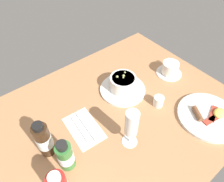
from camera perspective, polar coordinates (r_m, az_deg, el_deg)
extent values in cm
cube|color=#A8754C|center=(90.84, 0.36, -7.56)|extent=(110.00, 84.00, 3.00)
cylinder|color=silver|center=(99.16, 2.96, 0.44)|extent=(21.62, 21.62, 1.20)
cylinder|color=silver|center=(96.18, 3.05, 2.15)|extent=(12.19, 12.19, 7.15)
cylinder|color=beige|center=(94.24, 3.12, 3.34)|extent=(10.48, 10.48, 1.60)
sphere|color=#939959|center=(93.92, 1.42, 3.98)|extent=(1.25, 1.25, 1.25)
sphere|color=#939959|center=(93.63, 3.13, 3.75)|extent=(0.84, 0.84, 0.84)
sphere|color=#939959|center=(96.24, 3.59, 5.16)|extent=(0.90, 0.90, 0.90)
sphere|color=#939959|center=(94.49, 3.21, 4.23)|extent=(1.28, 1.28, 1.28)
cube|color=silver|center=(86.89, -7.80, -10.09)|extent=(12.68, 19.26, 0.30)
cube|color=silver|center=(87.35, -7.53, -9.11)|extent=(2.22, 14.05, 0.50)
cube|color=silver|center=(83.63, -4.51, -12.62)|extent=(2.46, 3.75, 0.40)
cube|color=silver|center=(86.70, -9.09, -10.04)|extent=(1.94, 13.04, 0.50)
ellipsoid|color=silver|center=(83.27, -6.45, -13.24)|extent=(2.40, 4.00, 0.60)
cylinder|color=silver|center=(111.89, 15.46, 4.91)|extent=(13.04, 13.04, 0.90)
cylinder|color=silver|center=(109.73, 15.81, 6.23)|extent=(8.34, 8.34, 5.90)
cylinder|color=#2F2210|center=(108.22, 16.07, 7.20)|extent=(7.09, 7.09, 1.00)
torus|color=silver|center=(113.39, 15.34, 8.05)|extent=(2.87, 3.31, 3.60)
cylinder|color=silver|center=(93.99, 12.76, -2.76)|extent=(4.55, 4.55, 4.91)
cone|color=silver|center=(92.84, 11.76, -1.58)|extent=(2.34, 2.65, 2.30)
cylinder|color=white|center=(83.20, 4.87, -13.67)|extent=(6.12, 6.12, 0.40)
cylinder|color=white|center=(80.18, 5.03, -12.44)|extent=(0.80, 0.80, 6.57)
cylinder|color=white|center=(72.68, 5.49, -8.87)|extent=(4.88, 4.88, 11.25)
cylinder|color=#F2EEBD|center=(74.08, 5.39, -9.60)|extent=(4.00, 4.00, 6.75)
cylinder|color=#337233|center=(75.10, -12.73, -17.18)|extent=(5.50, 5.50, 12.41)
cylinder|color=white|center=(75.32, -12.70, -17.26)|extent=(5.61, 5.61, 4.71)
cylinder|color=black|center=(68.75, -13.74, -14.50)|extent=(3.57, 3.57, 2.17)
cylinder|color=silver|center=(65.09, -15.72, -22.11)|extent=(3.82, 3.82, 1.54)
cylinder|color=#382314|center=(78.31, -18.27, -12.81)|extent=(5.52, 5.52, 15.29)
cylinder|color=silver|center=(78.57, -18.22, -12.92)|extent=(5.63, 5.63, 5.81)
cylinder|color=black|center=(71.33, -19.88, -9.26)|extent=(3.59, 3.59, 1.96)
cylinder|color=silver|center=(97.84, 25.02, -6.34)|extent=(25.79, 25.79, 1.40)
cube|color=#AC3828|center=(96.27, 26.02, -7.01)|extent=(9.27, 3.82, 0.60)
cube|color=#A73828|center=(98.33, 26.20, -5.64)|extent=(9.26, 5.47, 0.60)
cylinder|color=brown|center=(94.47, 22.58, -5.73)|extent=(5.40, 7.16, 2.20)
ellipsoid|color=#F2D859|center=(98.88, 27.70, -5.42)|extent=(6.00, 4.80, 2.40)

